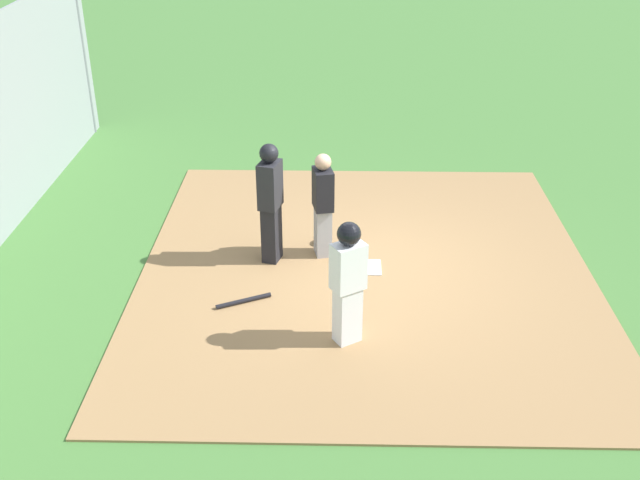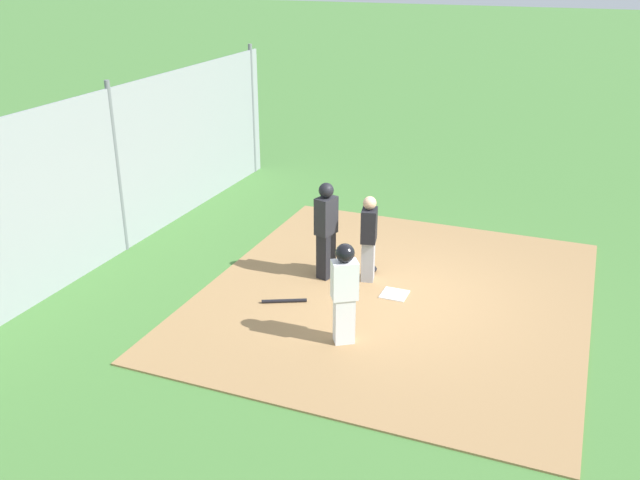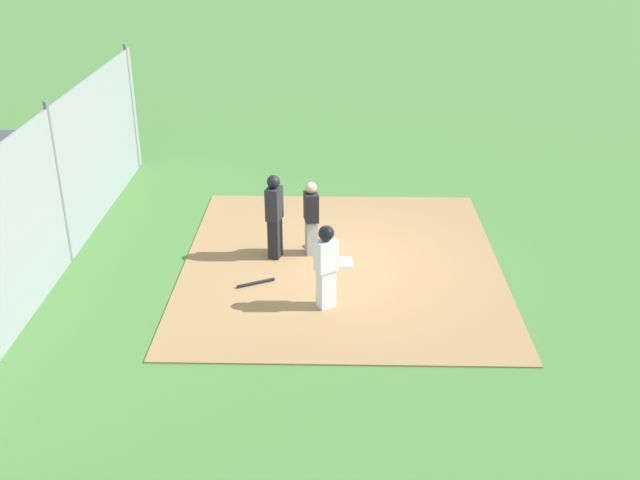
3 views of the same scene
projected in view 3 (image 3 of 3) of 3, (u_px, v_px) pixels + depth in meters
name	position (u px, v px, depth m)	size (l,w,h in m)	color
ground_plane	(341.00, 264.00, 15.10)	(140.00, 140.00, 0.00)	#477A38
dirt_infield	(341.00, 263.00, 15.10)	(7.20, 6.40, 0.03)	#9E774C
home_plate	(341.00, 262.00, 15.08)	(0.44, 0.44, 0.02)	white
catcher	(311.00, 217.00, 15.13)	(0.43, 0.33, 1.58)	#9E9EA3
umpire	(274.00, 215.00, 14.92)	(0.44, 0.35, 1.79)	black
runner	(326.00, 262.00, 13.10)	(0.42, 0.46, 1.61)	silver
baseball_bat	(256.00, 283.00, 14.24)	(0.06, 0.06, 0.76)	black
catcher_mask	(311.00, 244.00, 15.73)	(0.24, 0.20, 0.12)	black
backstop_fence	(59.00, 188.00, 14.53)	(12.00, 0.10, 3.35)	#93999E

